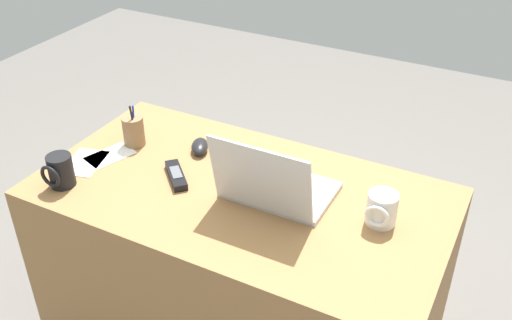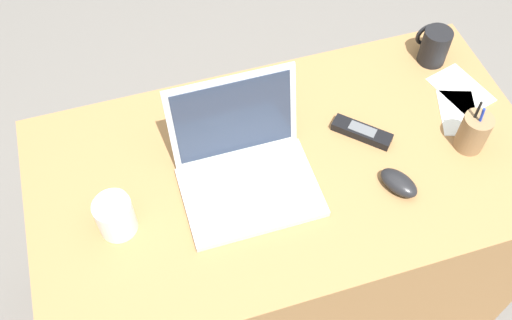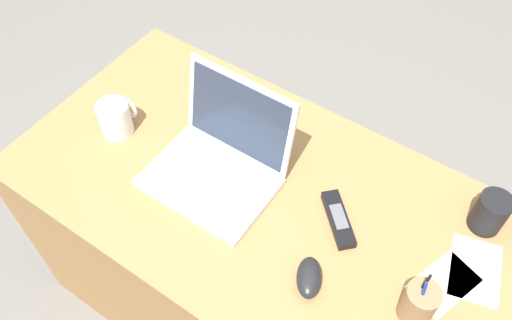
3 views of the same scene
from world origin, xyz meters
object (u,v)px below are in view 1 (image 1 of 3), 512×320
(cordless_phone, at_px, (176,175))
(pen_holder, at_px, (134,131))
(laptop, at_px, (274,186))
(computer_mouse, at_px, (200,146))
(coffee_mug_white, at_px, (60,171))
(coffee_mug_tall, at_px, (382,209))

(cordless_phone, height_order, pen_holder, pen_holder)
(laptop, bearing_deg, pen_holder, -6.84)
(computer_mouse, relative_size, cordless_phone, 0.72)
(computer_mouse, relative_size, coffee_mug_white, 0.97)
(laptop, height_order, coffee_mug_tall, laptop)
(laptop, xyz_separation_m, coffee_mug_white, (0.64, 0.24, 0.00))
(laptop, distance_m, cordless_phone, 0.34)
(computer_mouse, distance_m, cordless_phone, 0.18)
(laptop, relative_size, cordless_phone, 2.27)
(computer_mouse, relative_size, coffee_mug_tall, 1.03)
(coffee_mug_white, relative_size, cordless_phone, 0.74)
(coffee_mug_tall, bearing_deg, computer_mouse, -7.96)
(coffee_mug_tall, bearing_deg, coffee_mug_white, 16.45)
(laptop, distance_m, coffee_mug_tall, 0.33)
(computer_mouse, height_order, cordless_phone, computer_mouse)
(laptop, bearing_deg, coffee_mug_tall, -172.83)
(laptop, bearing_deg, coffee_mug_white, 20.92)
(laptop, relative_size, coffee_mug_white, 3.06)
(laptop, distance_m, computer_mouse, 0.38)
(coffee_mug_white, bearing_deg, pen_holder, -98.89)
(cordless_phone, xyz_separation_m, pen_holder, (0.25, -0.11, 0.04))
(coffee_mug_white, bearing_deg, computer_mouse, -126.46)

